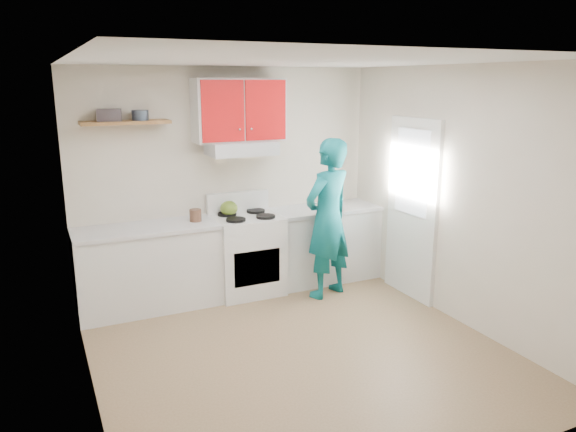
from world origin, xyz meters
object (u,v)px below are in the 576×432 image
kettle (229,208)px  person (328,219)px  stove (247,255)px  tin (140,115)px  crock (196,216)px

kettle → person: person is taller
kettle → person: 1.15m
stove → kettle: kettle is taller
stove → kettle: (-0.16, 0.13, 0.55)m
stove → person: bearing=-30.6°
kettle → tin: bearing=168.1°
kettle → crock: size_ratio=1.30×
tin → stove: bearing=-7.8°
tin → person: tin is taller
kettle → stove: bearing=-47.8°
tin → person: bearing=-18.2°
stove → tin: tin is taller
kettle → crock: 0.44m
stove → crock: 0.79m
stove → person: (0.81, -0.48, 0.46)m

